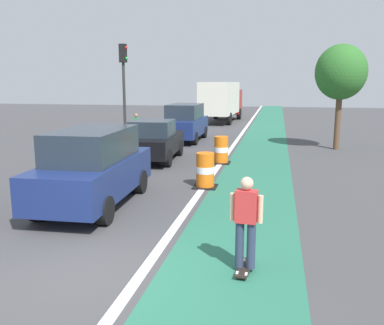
{
  "coord_description": "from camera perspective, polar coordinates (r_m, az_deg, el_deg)",
  "views": [
    {
      "loc": [
        3.09,
        -6.08,
        3.24
      ],
      "look_at": [
        0.87,
        4.68,
        1.1
      ],
      "focal_mm": 38.76,
      "sensor_mm": 36.0,
      "label": 1
    }
  ],
  "objects": [
    {
      "name": "pedestrian_crossing",
      "position": [
        22.16,
        -7.64,
        4.78
      ],
      "size": [
        0.34,
        0.2,
        1.61
      ],
      "color": "#33333D",
      "rests_on": "ground"
    },
    {
      "name": "traffic_light_corner",
      "position": [
        21.6,
        -9.37,
        11.58
      ],
      "size": [
        0.41,
        0.32,
        5.1
      ],
      "color": "#2D2D2D",
      "rests_on": "ground"
    },
    {
      "name": "traffic_barrel_mid",
      "position": [
        16.76,
        4.04,
        1.7
      ],
      "size": [
        0.73,
        0.73,
        1.09
      ],
      "color": "orange",
      "rests_on": "ground"
    },
    {
      "name": "ground_plane",
      "position": [
        7.55,
        -14.24,
        -14.75
      ],
      "size": [
        100.0,
        100.0,
        0.0
      ],
      "primitive_type": "plane",
      "color": "#424244"
    },
    {
      "name": "parked_suv_nearest",
      "position": [
        11.2,
        -13.39,
        -0.64
      ],
      "size": [
        2.05,
        4.66,
        2.04
      ],
      "color": "navy",
      "rests_on": "ground"
    },
    {
      "name": "delivery_truck_down_block",
      "position": [
        34.12,
        4.1,
        8.67
      ],
      "size": [
        2.73,
        7.72,
        3.23
      ],
      "color": "silver",
      "rests_on": "ground"
    },
    {
      "name": "traffic_barrel_front",
      "position": [
        12.88,
        1.83,
        -1.12
      ],
      "size": [
        0.73,
        0.73,
        1.09
      ],
      "color": "orange",
      "rests_on": "ground"
    },
    {
      "name": "parked_suv_third",
      "position": [
        23.12,
        -0.97,
        5.56
      ],
      "size": [
        1.93,
        4.6,
        2.04
      ],
      "color": "navy",
      "rests_on": "ground"
    },
    {
      "name": "lane_divider_stripe",
      "position": [
        18.5,
        4.68,
        0.92
      ],
      "size": [
        0.2,
        80.0,
        0.01
      ],
      "primitive_type": "cube",
      "color": "silver",
      "rests_on": "ground"
    },
    {
      "name": "skateboarder_on_lane",
      "position": [
        7.17,
        7.43,
        -8.05
      ],
      "size": [
        0.57,
        0.82,
        1.69
      ],
      "color": "black",
      "rests_on": "ground"
    },
    {
      "name": "street_tree_sidewalk",
      "position": [
        21.23,
        19.81,
        11.55
      ],
      "size": [
        2.4,
        2.4,
        5.0
      ],
      "color": "brown",
      "rests_on": "ground"
    },
    {
      "name": "bike_lane_strip",
      "position": [
        18.38,
        9.32,
        0.74
      ],
      "size": [
        2.5,
        80.0,
        0.01
      ],
      "primitive_type": "cube",
      "color": "#286B51",
      "rests_on": "ground"
    },
    {
      "name": "parked_sedan_second",
      "position": [
        17.32,
        -5.29,
        2.99
      ],
      "size": [
        2.1,
        4.2,
        1.7
      ],
      "color": "black",
      "rests_on": "ground"
    }
  ]
}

